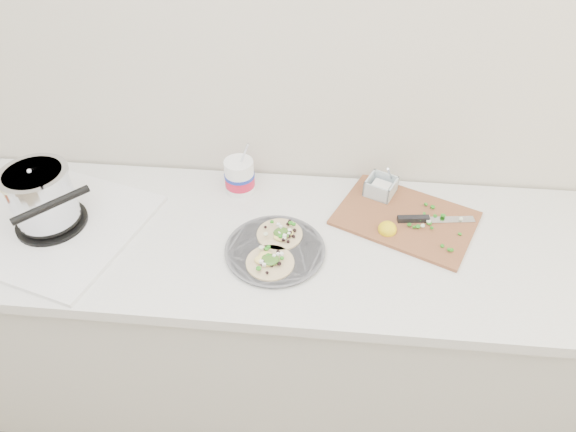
# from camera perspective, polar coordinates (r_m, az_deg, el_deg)

# --- Properties ---
(counter) EXTENTS (2.44, 0.66, 0.90)m
(counter) POSITION_cam_1_polar(r_m,az_deg,el_deg) (1.97, -6.07, -11.16)
(counter) COLOR beige
(counter) RESTS_ON ground
(stove) EXTENTS (0.65, 0.62, 0.26)m
(stove) POSITION_cam_1_polar(r_m,az_deg,el_deg) (1.75, -25.32, 0.96)
(stove) COLOR silver
(stove) RESTS_ON counter
(taco_plate) EXTENTS (0.30, 0.31, 0.04)m
(taco_plate) POSITION_cam_1_polar(r_m,az_deg,el_deg) (1.55, -1.46, -3.57)
(taco_plate) COLOR #535459
(taco_plate) RESTS_ON counter
(tub) EXTENTS (0.10, 0.10, 0.23)m
(tub) POSITION_cam_1_polar(r_m,az_deg,el_deg) (1.74, -5.35, 4.61)
(tub) COLOR white
(tub) RESTS_ON counter
(cutboard) EXTENTS (0.51, 0.44, 0.07)m
(cutboard) POSITION_cam_1_polar(r_m,az_deg,el_deg) (1.70, 12.90, 0.26)
(cutboard) COLOR brown
(cutboard) RESTS_ON counter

